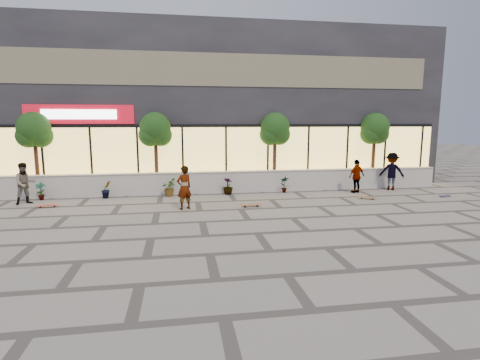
{
  "coord_description": "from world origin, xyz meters",
  "views": [
    {
      "loc": [
        -2.35,
        -11.07,
        3.48
      ],
      "look_at": [
        -0.15,
        2.57,
        1.3
      ],
      "focal_mm": 28.0,
      "sensor_mm": 36.0,
      "label": 1
    }
  ],
  "objects": [
    {
      "name": "ground",
      "position": [
        0.0,
        0.0,
        0.0
      ],
      "size": [
        80.0,
        80.0,
        0.0
      ],
      "primitive_type": "plane",
      "color": "gray",
      "rests_on": "ground"
    },
    {
      "name": "planter_wall",
      "position": [
        0.0,
        7.0,
        0.52
      ],
      "size": [
        22.0,
        0.42,
        1.04
      ],
      "color": "silver",
      "rests_on": "ground"
    },
    {
      "name": "retail_building",
      "position": [
        -0.0,
        12.49,
        4.25
      ],
      "size": [
        24.0,
        9.17,
        8.5
      ],
      "color": "#232328",
      "rests_on": "ground"
    },
    {
      "name": "shrub_a",
      "position": [
        -8.5,
        6.45,
        0.41
      ],
      "size": [
        0.43,
        0.29,
        0.81
      ],
      "primitive_type": "imported",
      "color": "#113612",
      "rests_on": "ground"
    },
    {
      "name": "shrub_b",
      "position": [
        -5.7,
        6.45,
        0.41
      ],
      "size": [
        0.57,
        0.57,
        0.81
      ],
      "primitive_type": "imported",
      "rotation": [
        0.0,
        0.0,
        0.82
      ],
      "color": "#113612",
      "rests_on": "ground"
    },
    {
      "name": "shrub_c",
      "position": [
        -2.9,
        6.45,
        0.41
      ],
      "size": [
        0.68,
        0.77,
        0.81
      ],
      "primitive_type": "imported",
      "rotation": [
        0.0,
        0.0,
        1.64
      ],
      "color": "#113612",
      "rests_on": "ground"
    },
    {
      "name": "shrub_d",
      "position": [
        -0.1,
        6.45,
        0.41
      ],
      "size": [
        0.64,
        0.64,
        0.81
      ],
      "primitive_type": "imported",
      "rotation": [
        0.0,
        0.0,
        2.46
      ],
      "color": "#113612",
      "rests_on": "ground"
    },
    {
      "name": "shrub_e",
      "position": [
        2.7,
        6.45,
        0.41
      ],
      "size": [
        0.46,
        0.35,
        0.81
      ],
      "primitive_type": "imported",
      "rotation": [
        0.0,
        0.0,
        3.28
      ],
      "color": "#113612",
      "rests_on": "ground"
    },
    {
      "name": "tree_west",
      "position": [
        -9.0,
        7.7,
        2.99
      ],
      "size": [
        1.6,
        1.5,
        3.92
      ],
      "color": "#49271A",
      "rests_on": "ground"
    },
    {
      "name": "tree_midwest",
      "position": [
        -3.5,
        7.7,
        2.99
      ],
      "size": [
        1.6,
        1.5,
        3.92
      ],
      "color": "#49271A",
      "rests_on": "ground"
    },
    {
      "name": "tree_mideast",
      "position": [
        2.5,
        7.7,
        2.99
      ],
      "size": [
        1.6,
        1.5,
        3.92
      ],
      "color": "#49271A",
      "rests_on": "ground"
    },
    {
      "name": "tree_east",
      "position": [
        8.0,
        7.7,
        2.99
      ],
      "size": [
        1.6,
        1.5,
        3.92
      ],
      "color": "#49271A",
      "rests_on": "ground"
    },
    {
      "name": "skater_center",
      "position": [
        -2.21,
        3.67,
        0.87
      ],
      "size": [
        0.76,
        0.68,
        1.75
      ],
      "primitive_type": "imported",
      "rotation": [
        0.0,
        0.0,
        3.65
      ],
      "color": "white",
      "rests_on": "ground"
    },
    {
      "name": "skater_left",
      "position": [
        -8.82,
        5.72,
        0.88
      ],
      "size": [
        1.08,
        1.03,
        1.76
      ],
      "primitive_type": "imported",
      "rotation": [
        0.0,
        0.0,
        0.59
      ],
      "color": "tan",
      "rests_on": "ground"
    },
    {
      "name": "skater_right_near",
      "position": [
        6.16,
        5.84,
        0.82
      ],
      "size": [
        1.04,
        0.71,
        1.64
      ],
      "primitive_type": "imported",
      "rotation": [
        0.0,
        0.0,
        3.49
      ],
      "color": "beige",
      "rests_on": "ground"
    },
    {
      "name": "skater_right_far",
      "position": [
        8.28,
        6.3,
        0.95
      ],
      "size": [
        1.41,
        1.17,
        1.9
      ],
      "primitive_type": "imported",
      "rotation": [
        0.0,
        0.0,
        2.7
      ],
      "color": "#9B2F1C",
      "rests_on": "ground"
    },
    {
      "name": "skateboard_center",
      "position": [
        0.49,
        3.64,
        0.08
      ],
      "size": [
        0.86,
        0.29,
        0.1
      ],
      "rotation": [
        0.0,
        0.0,
        0.09
      ],
      "color": "brown",
      "rests_on": "ground"
    },
    {
      "name": "skateboard_left",
      "position": [
        -7.73,
        4.86,
        0.08
      ],
      "size": [
        0.86,
        0.35,
        0.1
      ],
      "rotation": [
        0.0,
        0.0,
        0.17
      ],
      "color": "red",
      "rests_on": "ground"
    },
    {
      "name": "skateboard_right_near",
      "position": [
        5.95,
        4.33,
        0.08
      ],
      "size": [
        0.77,
        0.54,
        0.09
      ],
      "rotation": [
        0.0,
        0.0,
        -0.5
      ],
      "color": "olive",
      "rests_on": "ground"
    },
    {
      "name": "skateboard_right_far",
      "position": [
        9.8,
        4.25,
        0.07
      ],
      "size": [
        0.74,
        0.38,
        0.09
      ],
      "rotation": [
        0.0,
        0.0,
        0.29
      ],
      "color": "#4E4A89",
      "rests_on": "ground"
    }
  ]
}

